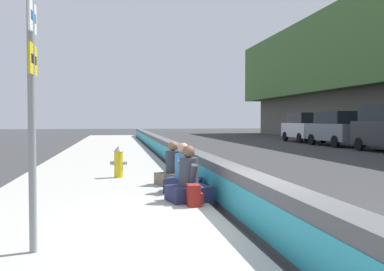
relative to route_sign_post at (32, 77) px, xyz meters
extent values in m
plane|color=#353538|center=(1.14, -3.16, -2.23)|extent=(160.00, 160.00, 0.00)
cube|color=#A8A59E|center=(1.14, -0.51, -2.16)|extent=(80.00, 4.40, 0.14)
cube|color=#545456|center=(1.14, -3.16, -1.81)|extent=(76.00, 0.44, 0.85)
cube|color=teal|center=(1.14, -2.93, -1.85)|extent=(74.48, 0.01, 0.54)
cylinder|color=gray|center=(0.00, 0.01, -0.29)|extent=(0.09, 0.09, 3.60)
cube|color=white|center=(0.00, -0.01, 0.71)|extent=(0.44, 0.02, 0.36)
cube|color=#1956AD|center=(0.00, -0.03, 0.71)|extent=(0.30, 0.01, 0.10)
cube|color=yellow|center=(0.00, -0.01, 0.21)|extent=(0.44, 0.02, 0.36)
cube|color=black|center=(0.00, -0.03, 0.21)|extent=(0.30, 0.01, 0.10)
cylinder|color=gold|center=(6.80, -1.04, -1.73)|extent=(0.24, 0.24, 0.72)
cone|color=gray|center=(6.80, -1.04, -1.29)|extent=(0.26, 0.26, 0.16)
cylinder|color=gray|center=(6.80, -1.21, -1.70)|extent=(0.10, 0.12, 0.10)
cylinder|color=gray|center=(6.80, -0.87, -1.70)|extent=(0.10, 0.12, 0.10)
cube|color=#23284C|center=(2.99, -2.37, -1.95)|extent=(0.82, 0.91, 0.29)
cylinder|color=#333842|center=(2.99, -2.37, -1.52)|extent=(0.37, 0.37, 0.55)
sphere|color=brown|center=(2.99, -2.37, -1.12)|extent=(0.24, 0.24, 0.24)
cylinder|color=#333842|center=(3.19, -2.33, -1.58)|extent=(0.31, 0.19, 0.49)
cylinder|color=#333842|center=(2.79, -2.42, -1.58)|extent=(0.31, 0.19, 0.49)
cube|color=#23284C|center=(4.09, -2.43, -1.95)|extent=(0.87, 0.94, 0.29)
cylinder|color=#427FB7|center=(4.09, -2.43, -1.53)|extent=(0.37, 0.37, 0.55)
sphere|color=tan|center=(4.09, -2.43, -1.13)|extent=(0.24, 0.24, 0.24)
cylinder|color=#427FB7|center=(4.28, -2.50, -1.58)|extent=(0.31, 0.21, 0.48)
cylinder|color=#427FB7|center=(3.90, -2.37, -1.58)|extent=(0.31, 0.21, 0.48)
cube|color=#706651|center=(5.25, -2.35, -1.95)|extent=(0.83, 0.91, 0.29)
cylinder|color=#333842|center=(5.25, -2.35, -1.54)|extent=(0.36, 0.36, 0.54)
sphere|color=#8E6647|center=(5.25, -2.35, -1.15)|extent=(0.24, 0.24, 0.24)
cylinder|color=#333842|center=(5.45, -2.30, -1.59)|extent=(0.30, 0.20, 0.47)
cylinder|color=#333842|center=(5.06, -2.41, -1.59)|extent=(0.30, 0.20, 0.47)
cube|color=maroon|center=(2.46, -2.37, -1.89)|extent=(0.32, 0.22, 0.40)
cube|color=maroon|center=(2.46, -2.51, -1.95)|extent=(0.22, 0.06, 0.20)
cylinder|color=black|center=(17.25, -14.41, -1.87)|extent=(0.72, 0.22, 0.72)
cube|color=slate|center=(21.47, -15.22, -1.30)|extent=(4.87, 2.09, 1.10)
cube|color=black|center=(21.37, -15.22, -0.35)|extent=(3.16, 1.84, 0.80)
cylinder|color=black|center=(22.98, -14.24, -1.85)|extent=(0.77, 0.25, 0.76)
cylinder|color=black|center=(23.04, -16.09, -1.85)|extent=(0.77, 0.25, 0.76)
cylinder|color=black|center=(19.91, -14.35, -1.85)|extent=(0.77, 0.25, 0.76)
cylinder|color=black|center=(19.97, -16.20, -1.85)|extent=(0.77, 0.25, 0.76)
cube|color=silver|center=(26.95, -15.40, -1.30)|extent=(4.85, 2.05, 1.10)
cube|color=black|center=(26.85, -15.39, -0.35)|extent=(3.15, 1.81, 0.80)
cylinder|color=black|center=(28.51, -14.52, -1.85)|extent=(0.77, 0.24, 0.76)
cylinder|color=black|center=(28.46, -16.36, -1.85)|extent=(0.77, 0.24, 0.76)
cylinder|color=black|center=(25.44, -14.43, -1.85)|extent=(0.77, 0.24, 0.76)
cylinder|color=black|center=(25.39, -16.27, -1.85)|extent=(0.77, 0.24, 0.76)
camera|label=1|loc=(-5.48, -0.98, -0.51)|focal=41.29mm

